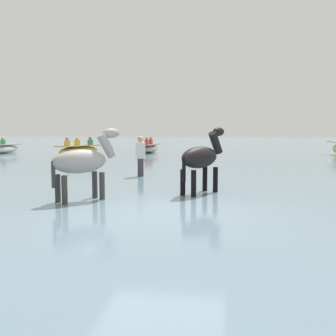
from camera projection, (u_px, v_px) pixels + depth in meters
name	position (u px, v px, depth m)	size (l,w,h in m)	color
ground_plane	(162.00, 226.00, 7.98)	(120.00, 120.00, 0.00)	#84755B
water_surface	(198.00, 168.00, 17.81)	(90.00, 90.00, 0.28)	slate
horse_lead_black	(201.00, 159.00, 10.11)	(1.19, 1.67, 1.93)	black
horse_trailing_grey	(83.00, 163.00, 9.10)	(1.38, 1.53, 1.91)	gray
boat_mid_outer	(3.00, 149.00, 25.31)	(1.36, 2.84, 1.02)	silver
boat_distant_west	(79.00, 150.00, 22.74)	(2.09, 3.07, 1.09)	gold
boat_near_starboard	(149.00, 148.00, 25.71)	(1.20, 2.52, 1.02)	#B2AD9E
person_spectator_far	(141.00, 159.00, 13.61)	(0.35, 0.25, 1.63)	#383842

